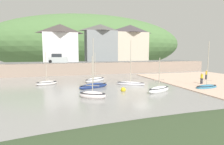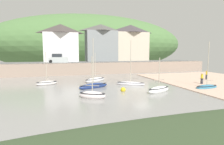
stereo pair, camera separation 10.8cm
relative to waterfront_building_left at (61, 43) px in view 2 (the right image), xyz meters
name	(u,v)px [view 2 (the right image)]	position (x,y,z in m)	size (l,w,h in m)	color
ground	(205,106)	(11.20, -34.76, -6.84)	(48.00, 41.00, 0.61)	gray
quay_seawall	(108,67)	(9.80, -7.70, -5.65)	(48.00, 9.40, 2.40)	gray
hillside_backdrop	(90,44)	(12.07, 30.00, 1.01)	(80.00, 44.00, 22.90)	#4E7640
waterfront_building_left	(61,43)	(0.00, 0.00, 0.00)	(8.22, 6.28, 9.06)	white
waterfront_building_centre	(101,42)	(10.07, 0.00, 0.18)	(8.16, 5.09, 9.43)	gray
waterfront_building_right	(131,43)	(18.30, 0.00, 0.27)	(9.20, 5.03, 9.59)	beige
fishing_boat_green	(207,87)	(17.77, -28.00, -6.76)	(3.65, 1.74, 6.24)	teal
sailboat_nearest_shore	(47,83)	(-2.46, -19.08, -6.76)	(3.33, 2.30, 4.90)	white
sailboat_white_hull	(159,90)	(10.63, -28.15, -6.71)	(3.67, 2.26, 4.28)	white
motorboat_with_cabin	(131,83)	(9.23, -22.68, -6.75)	(4.00, 2.86, 6.53)	white
dinghy_open_wooden	(94,86)	(3.64, -23.52, -6.70)	(4.30, 2.44, 6.71)	navy
sailboat_blue_trim	(92,95)	(2.55, -28.65, -6.71)	(3.08, 2.51, 4.53)	silver
sailboat_far_left	(95,80)	(4.88, -18.34, -6.73)	(4.05, 3.26, 4.77)	white
parked_car_near_slipway	(58,59)	(-0.76, -4.50, -3.80)	(4.24, 2.08, 1.95)	#B4BCBC
person_on_slipway	(207,74)	(23.33, -22.04, -6.02)	(0.34, 0.34, 1.62)	#282833
person_near_water	(202,78)	(19.34, -25.37, -6.02)	(0.34, 0.34, 1.62)	#282833
mooring_buoy	(123,90)	(6.72, -26.51, -6.82)	(0.60, 0.60, 0.60)	yellow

